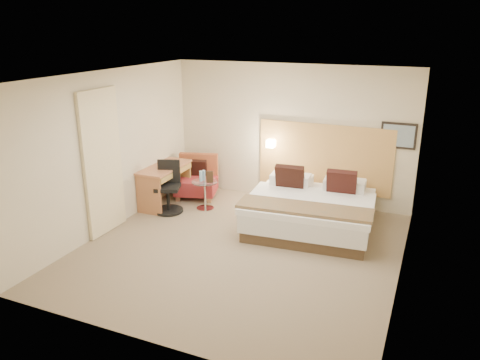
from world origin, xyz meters
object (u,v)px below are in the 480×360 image
at_px(bed, 311,209).
at_px(desk, 165,174).
at_px(desk_chair, 168,191).
at_px(lounge_chair, 197,180).
at_px(side_table, 205,194).

bearing_deg(bed, desk, -179.20).
xyz_separation_m(desk, desk_chair, (0.24, -0.30, -0.22)).
height_order(lounge_chair, desk_chair, desk_chair).
bearing_deg(side_table, lounge_chair, 129.99).
distance_m(bed, desk_chair, 2.70).
height_order(lounge_chair, desk, lounge_chair).
bearing_deg(bed, side_table, 179.18).
height_order(bed, desk, bed).
xyz_separation_m(bed, desk, (-2.91, -0.04, 0.28)).
bearing_deg(desk, side_table, 4.95).
bearing_deg(lounge_chair, side_table, -50.01).
bearing_deg(desk_chair, side_table, 32.53).
height_order(side_table, desk_chair, desk_chair).
bearing_deg(desk_chair, lounge_chair, 84.51).
distance_m(desk, desk_chair, 0.44).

